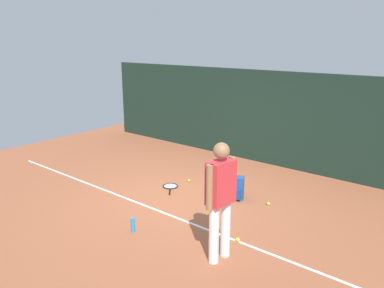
% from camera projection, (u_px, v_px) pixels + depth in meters
% --- Properties ---
extents(ground_plane, '(12.00, 12.00, 0.00)m').
position_uv_depth(ground_plane, '(179.00, 197.00, 7.37)').
color(ground_plane, '#9E5638').
extents(back_fence, '(10.00, 0.10, 2.28)m').
position_uv_depth(back_fence, '(258.00, 117.00, 9.31)').
color(back_fence, '#192D23').
rests_on(back_fence, ground).
extents(court_line, '(9.00, 0.05, 0.00)m').
position_uv_depth(court_line, '(154.00, 209.00, 6.86)').
color(court_line, white).
rests_on(court_line, ground).
extents(tennis_player, '(0.26, 0.53, 1.70)m').
position_uv_depth(tennis_player, '(221.00, 195.00, 5.06)').
color(tennis_player, white).
rests_on(tennis_player, ground).
extents(tennis_racket, '(0.53, 0.58, 0.03)m').
position_uv_depth(tennis_racket, '(170.00, 187.00, 7.87)').
color(tennis_racket, black).
rests_on(tennis_racket, ground).
extents(backpack, '(0.36, 0.37, 0.44)m').
position_uv_depth(backpack, '(236.00, 188.00, 7.26)').
color(backpack, '#1E478C').
rests_on(backpack, ground).
extents(tennis_ball_near_player, '(0.07, 0.07, 0.07)m').
position_uv_depth(tennis_ball_near_player, '(268.00, 204.00, 7.00)').
color(tennis_ball_near_player, '#CCE033').
rests_on(tennis_ball_near_player, ground).
extents(tennis_ball_by_fence, '(0.07, 0.07, 0.07)m').
position_uv_depth(tennis_ball_by_fence, '(238.00, 240.00, 5.75)').
color(tennis_ball_by_fence, '#CCE033').
rests_on(tennis_ball_by_fence, ground).
extents(tennis_ball_mid_court, '(0.07, 0.07, 0.07)m').
position_uv_depth(tennis_ball_mid_court, '(189.00, 181.00, 8.15)').
color(tennis_ball_mid_court, '#CCE033').
rests_on(tennis_ball_mid_court, ground).
extents(water_bottle, '(0.07, 0.07, 0.24)m').
position_uv_depth(water_bottle, '(133.00, 225.00, 6.03)').
color(water_bottle, '#268CD8').
rests_on(water_bottle, ground).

